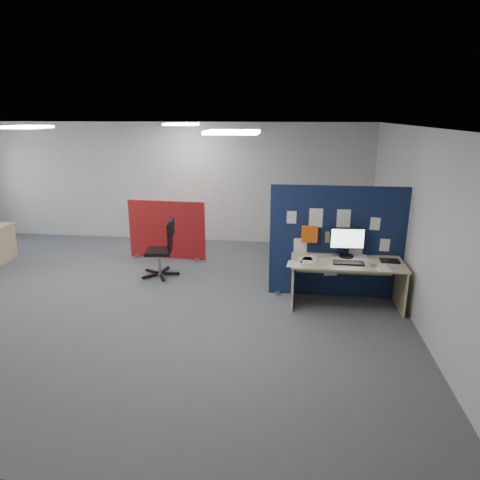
# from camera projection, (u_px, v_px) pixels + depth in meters

# --- Properties ---
(floor) EXTENTS (9.00, 9.00, 0.00)m
(floor) POSITION_uv_depth(u_px,v_px,m) (119.00, 300.00, 6.88)
(floor) COLOR #54575C
(floor) RESTS_ON ground
(ceiling) EXTENTS (9.00, 7.00, 0.02)m
(ceiling) POSITION_uv_depth(u_px,v_px,m) (104.00, 126.00, 6.11)
(ceiling) COLOR white
(ceiling) RESTS_ON wall_back
(wall_back) EXTENTS (9.00, 0.02, 2.70)m
(wall_back) POSITION_uv_depth(u_px,v_px,m) (173.00, 182.00, 9.82)
(wall_back) COLOR silver
(wall_back) RESTS_ON floor
(wall_right) EXTENTS (0.02, 7.00, 2.70)m
(wall_right) POSITION_uv_depth(u_px,v_px,m) (419.00, 227.00, 5.98)
(wall_right) COLOR silver
(wall_right) RESTS_ON floor
(ceiling_lights) EXTENTS (4.10, 4.10, 0.04)m
(ceiling_lights) POSITION_uv_depth(u_px,v_px,m) (142.00, 127.00, 6.71)
(ceiling_lights) COLOR white
(ceiling_lights) RESTS_ON ceiling
(navy_divider) EXTENTS (2.20, 0.30, 1.81)m
(navy_divider) POSITION_uv_depth(u_px,v_px,m) (338.00, 243.00, 6.79)
(navy_divider) COLOR #0F1B39
(navy_divider) RESTS_ON floor
(main_desk) EXTENTS (1.68, 0.75, 0.73)m
(main_desk) POSITION_uv_depth(u_px,v_px,m) (346.00, 271.00, 6.54)
(main_desk) COLOR tan
(main_desk) RESTS_ON floor
(monitor_main) EXTENTS (0.54, 0.22, 0.47)m
(monitor_main) POSITION_uv_depth(u_px,v_px,m) (347.00, 241.00, 6.59)
(monitor_main) COLOR black
(monitor_main) RESTS_ON main_desk
(keyboard) EXTENTS (0.45, 0.19, 0.02)m
(keyboard) POSITION_uv_depth(u_px,v_px,m) (348.00, 263.00, 6.36)
(keyboard) COLOR black
(keyboard) RESTS_ON main_desk
(mouse) EXTENTS (0.11, 0.07, 0.03)m
(mouse) POSITION_uv_depth(u_px,v_px,m) (373.00, 265.00, 6.25)
(mouse) COLOR #959599
(mouse) RESTS_ON main_desk
(paper_tray) EXTENTS (0.29, 0.24, 0.01)m
(paper_tray) POSITION_uv_depth(u_px,v_px,m) (390.00, 261.00, 6.46)
(paper_tray) COLOR black
(paper_tray) RESTS_ON main_desk
(red_divider) EXTENTS (1.59, 0.30, 1.20)m
(red_divider) POSITION_uv_depth(u_px,v_px,m) (167.00, 230.00, 8.71)
(red_divider) COLOR maroon
(red_divider) RESTS_ON floor
(office_chair) EXTENTS (0.69, 0.69, 1.05)m
(office_chair) POSITION_uv_depth(u_px,v_px,m) (164.00, 245.00, 7.73)
(office_chair) COLOR black
(office_chair) RESTS_ON floor
(desk_papers) EXTENTS (1.50, 0.86, 0.00)m
(desk_papers) POSITION_uv_depth(u_px,v_px,m) (330.00, 261.00, 6.47)
(desk_papers) COLOR white
(desk_papers) RESTS_ON main_desk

